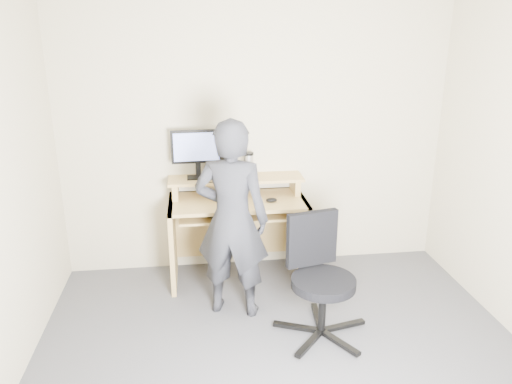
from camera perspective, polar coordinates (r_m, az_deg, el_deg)
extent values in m
plane|color=#49494D|center=(3.49, 3.94, -20.60)|extent=(3.50, 3.50, 0.00)
cube|color=#C0B998|center=(4.54, -0.01, 6.44)|extent=(3.50, 0.02, 2.50)
cube|color=tan|center=(4.49, -9.47, -5.71)|extent=(0.04, 0.60, 0.75)
cube|color=tan|center=(4.59, 5.21, -5.00)|extent=(0.04, 0.60, 0.75)
cube|color=tan|center=(4.37, -2.10, -1.08)|extent=(1.20, 0.60, 0.03)
cube|color=tan|center=(4.33, -1.99, -2.61)|extent=(1.02, 0.38, 0.02)
cube|color=tan|center=(4.47, -9.21, 0.37)|extent=(0.05, 0.28, 0.15)
cube|color=tan|center=(4.56, 4.48, 0.91)|extent=(0.05, 0.28, 0.15)
cube|color=tan|center=(4.46, -2.31, 1.53)|extent=(1.20, 0.30, 0.02)
cube|color=tan|center=(4.74, -2.38, -3.46)|extent=(1.20, 0.03, 0.65)
cube|color=black|center=(4.46, -6.57, 1.68)|extent=(0.20, 0.13, 0.01)
cube|color=black|center=(4.46, -6.61, 2.62)|extent=(0.05, 0.04, 0.13)
cube|color=black|center=(4.38, -6.71, 5.19)|extent=(0.46, 0.05, 0.29)
cube|color=#8899EB|center=(4.36, -6.70, 5.13)|extent=(0.41, 0.02, 0.25)
cube|color=black|center=(4.45, -3.76, 2.99)|extent=(0.07, 0.13, 0.20)
cylinder|color=silver|center=(4.46, -0.85, 3.04)|extent=(0.09, 0.09, 0.20)
cube|color=black|center=(4.45, -0.33, 1.73)|extent=(0.09, 0.14, 0.01)
cube|color=black|center=(4.34, -6.43, 1.36)|extent=(0.05, 0.04, 0.03)
torus|color=silver|center=(4.50, -3.40, 1.95)|extent=(0.20, 0.20, 0.06)
cube|color=black|center=(4.30, -3.68, -2.41)|extent=(0.49, 0.31, 0.03)
ellipsoid|color=black|center=(4.30, 1.79, -0.93)|extent=(0.11, 0.08, 0.04)
cube|color=black|center=(3.97, 9.93, -14.82)|extent=(0.36, 0.13, 0.03)
cube|color=black|center=(4.04, 7.00, -13.97)|extent=(0.08, 0.36, 0.03)
cube|color=black|center=(3.91, 4.65, -15.11)|extent=(0.35, 0.18, 0.03)
cube|color=black|center=(3.75, 6.12, -16.82)|extent=(0.27, 0.30, 0.03)
cube|color=black|center=(3.79, 9.56, -16.61)|extent=(0.22, 0.33, 0.03)
cylinder|color=black|center=(3.78, 7.58, -12.98)|extent=(0.06, 0.06, 0.37)
cylinder|color=black|center=(3.68, 7.72, -10.24)|extent=(0.47, 0.47, 0.07)
cube|color=black|center=(3.73, 6.41, -5.30)|extent=(0.40, 0.14, 0.42)
imported|color=black|center=(3.82, -2.77, -3.20)|extent=(0.66, 0.53, 1.57)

